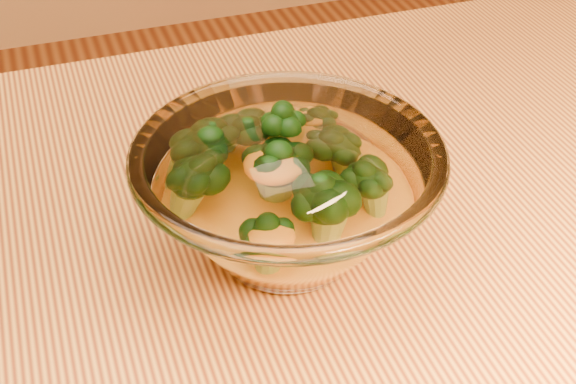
{
  "coord_description": "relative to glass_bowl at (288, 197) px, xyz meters",
  "views": [
    {
      "loc": [
        -0.22,
        -0.3,
        1.11
      ],
      "look_at": [
        -0.09,
        0.08,
        0.8
      ],
      "focal_mm": 50.0,
      "sensor_mm": 36.0,
      "label": 1
    }
  ],
  "objects": [
    {
      "name": "broccoli_heap",
      "position": [
        -0.01,
        0.01,
        0.01
      ],
      "size": [
        0.13,
        0.13,
        0.07
      ],
      "color": "black",
      "rests_on": "cheese_sauce"
    },
    {
      "name": "cheese_sauce",
      "position": [
        -0.0,
        0.0,
        -0.02
      ],
      "size": [
        0.11,
        0.11,
        0.03
      ],
      "primitive_type": "ellipsoid",
      "color": "orange",
      "rests_on": "glass_bowl"
    },
    {
      "name": "glass_bowl",
      "position": [
        0.0,
        0.0,
        0.0
      ],
      "size": [
        0.2,
        0.2,
        0.09
      ],
      "color": "white",
      "rests_on": "table"
    }
  ]
}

